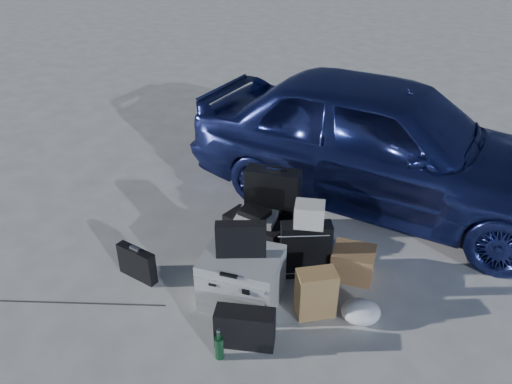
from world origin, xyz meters
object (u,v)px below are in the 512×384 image
at_px(briefcase, 137,263).
at_px(cardboard_box, 353,263).
at_px(duffel_bag, 256,233).
at_px(suitcase_left, 272,201).
at_px(car, 382,142).
at_px(suitcase_right, 305,250).
at_px(green_bottle, 219,345).
at_px(pelican_case, 242,278).

relative_size(briefcase, cardboard_box, 1.08).
height_order(duffel_bag, cardboard_box, duffel_bag).
relative_size(briefcase, suitcase_left, 0.57).
bearing_deg(cardboard_box, car, 90.54).
height_order(suitcase_right, cardboard_box, suitcase_right).
relative_size(car, green_bottle, 15.89).
bearing_deg(duffel_bag, briefcase, -117.59).
bearing_deg(suitcase_left, green_bottle, -88.29).
xyz_separation_m(pelican_case, green_bottle, (0.08, -0.65, -0.10)).
bearing_deg(briefcase, suitcase_right, 35.83).
distance_m(suitcase_right, duffel_bag, 0.61).
bearing_deg(pelican_case, car, 66.07).
bearing_deg(briefcase, pelican_case, 16.84).
bearing_deg(duffel_bag, cardboard_box, 12.58).
distance_m(pelican_case, suitcase_left, 1.08).
bearing_deg(briefcase, suitcase_left, 65.14).
bearing_deg(briefcase, cardboard_box, 34.73).
bearing_deg(green_bottle, cardboard_box, 60.23).
bearing_deg(car, cardboard_box, -169.94).
height_order(car, pelican_case, car).
height_order(car, briefcase, car).
distance_m(car, pelican_case, 2.28).
bearing_deg(pelican_case, duffel_bag, 98.94).
height_order(suitcase_left, suitcase_right, suitcase_left).
xyz_separation_m(suitcase_right, green_bottle, (-0.33, -1.16, -0.13)).
bearing_deg(duffel_bag, suitcase_right, -3.92).
bearing_deg(car, suitcase_right, 175.18).
xyz_separation_m(duffel_bag, cardboard_box, (0.97, -0.10, -0.02)).
distance_m(car, suitcase_right, 1.68).
bearing_deg(suitcase_left, cardboard_box, -29.03).
relative_size(duffel_bag, green_bottle, 2.36).
relative_size(pelican_case, cardboard_box, 1.73).
height_order(briefcase, green_bottle, briefcase).
xyz_separation_m(car, suitcase_left, (-0.90, -1.01, -0.37)).
height_order(duffel_bag, green_bottle, duffel_bag).
bearing_deg(suitcase_left, pelican_case, -88.99).
bearing_deg(green_bottle, briefcase, 150.86).
xyz_separation_m(pelican_case, cardboard_box, (0.82, 0.64, -0.09)).
height_order(pelican_case, duffel_bag, pelican_case).
xyz_separation_m(cardboard_box, green_bottle, (-0.74, -1.29, -0.00)).
distance_m(suitcase_left, duffel_bag, 0.38).
distance_m(cardboard_box, green_bottle, 1.49).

